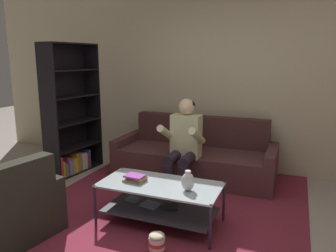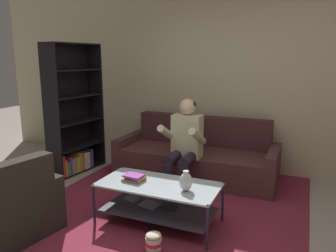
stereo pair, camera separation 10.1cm
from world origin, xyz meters
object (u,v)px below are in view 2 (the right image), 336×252
at_px(person_seated_center, 184,142).
at_px(book_stack, 134,178).
at_px(vase, 186,182).
at_px(coffee_table, 158,197).
at_px(armchair, 5,208).
at_px(popcorn_tub, 154,242).
at_px(couch, 196,158).
at_px(bookshelf, 72,124).

xyz_separation_m(person_seated_center, book_stack, (-0.19, -0.99, -0.17)).
bearing_deg(vase, coffee_table, 168.81).
xyz_separation_m(armchair, popcorn_tub, (1.46, 0.30, -0.19)).
xyz_separation_m(couch, person_seated_center, (-0.00, -0.52, 0.36)).
relative_size(vase, popcorn_tub, 1.08).
relative_size(couch, person_seated_center, 1.91).
distance_m(person_seated_center, book_stack, 1.02).
xyz_separation_m(person_seated_center, bookshelf, (-1.81, 0.03, 0.09)).
distance_m(couch, coffee_table, 1.48).
xyz_separation_m(person_seated_center, armchair, (-1.20, -1.76, -0.36)).
relative_size(vase, armchair, 0.21).
distance_m(couch, book_stack, 1.53).
bearing_deg(armchair, bookshelf, 108.98).
distance_m(person_seated_center, bookshelf, 1.82).
xyz_separation_m(coffee_table, book_stack, (-0.26, -0.03, 0.18)).
distance_m(person_seated_center, coffee_table, 1.03).
bearing_deg(book_stack, person_seated_center, 79.25).
distance_m(coffee_table, popcorn_tub, 0.56).
height_order(couch, vase, couch).
distance_m(vase, armchair, 1.78).
height_order(vase, book_stack, vase).
relative_size(book_stack, popcorn_tub, 1.23).
xyz_separation_m(bookshelf, armchair, (0.62, -1.79, -0.45)).
height_order(book_stack, bookshelf, bookshelf).
height_order(vase, popcorn_tub, vase).
bearing_deg(popcorn_tub, vase, 71.76).
distance_m(couch, person_seated_center, 0.63).
height_order(bookshelf, popcorn_tub, bookshelf).
height_order(person_seated_center, bookshelf, bookshelf).
relative_size(person_seated_center, armchair, 1.23).
xyz_separation_m(couch, coffee_table, (0.08, -1.48, 0.01)).
height_order(armchair, popcorn_tub, armchair).
height_order(person_seated_center, book_stack, person_seated_center).
xyz_separation_m(couch, popcorn_tub, (0.26, -1.98, -0.19)).
bearing_deg(armchair, coffee_table, 31.91).
height_order(vase, bookshelf, bookshelf).
bearing_deg(armchair, book_stack, 37.27).
height_order(couch, popcorn_tub, couch).
bearing_deg(bookshelf, person_seated_center, -1.08).
height_order(person_seated_center, armchair, person_seated_center).
bearing_deg(vase, person_seated_center, 111.29).
distance_m(vase, popcorn_tub, 0.63).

